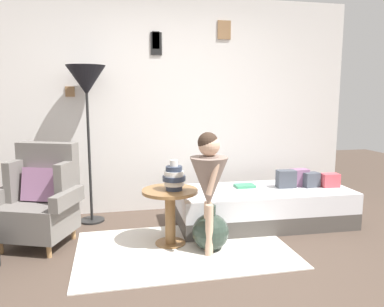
{
  "coord_description": "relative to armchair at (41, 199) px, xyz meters",
  "views": [
    {
      "loc": [
        -0.65,
        -2.69,
        1.43
      ],
      "look_at": [
        0.15,
        0.95,
        0.85
      ],
      "focal_mm": 35.25,
      "sensor_mm": 36.0,
      "label": 1
    }
  ],
  "objects": [
    {
      "name": "ground_plane",
      "position": [
        1.32,
        -1.04,
        -0.44
      ],
      "size": [
        12.0,
        12.0,
        0.0
      ],
      "primitive_type": "plane",
      "color": "#4C3D33"
    },
    {
      "name": "person_child",
      "position": [
        1.51,
        -0.59,
        0.27
      ],
      "size": [
        0.34,
        0.34,
        1.11
      ],
      "color": "#D8AD8E",
      "rests_on": "ground"
    },
    {
      "name": "pillow_head",
      "position": [
        3.09,
        -0.01,
        0.04
      ],
      "size": [
        0.2,
        0.13,
        0.15
      ],
      "primitive_type": "cube",
      "rotation": [
        0.0,
        0.0,
        -0.05
      ],
      "color": "#D64C56",
      "rests_on": "daybed"
    },
    {
      "name": "pillow_extra",
      "position": [
        2.59,
        0.07,
        0.06
      ],
      "size": [
        0.21,
        0.13,
        0.2
      ],
      "primitive_type": "cube",
      "rotation": [
        0.0,
        0.0,
        -0.06
      ],
      "color": "#474C56",
      "rests_on": "daybed"
    },
    {
      "name": "side_table",
      "position": [
        1.21,
        -0.3,
        -0.05
      ],
      "size": [
        0.53,
        0.53,
        0.54
      ],
      "color": "olive",
      "rests_on": "ground"
    },
    {
      "name": "rug",
      "position": [
        1.31,
        -0.45,
        -0.43
      ],
      "size": [
        1.96,
        1.27,
        0.01
      ],
      "primitive_type": "cube",
      "color": "silver",
      "rests_on": "ground"
    },
    {
      "name": "pillow_mid",
      "position": [
        2.88,
        0.04,
        0.04
      ],
      "size": [
        0.19,
        0.14,
        0.16
      ],
      "primitive_type": "cube",
      "rotation": [
        0.0,
        0.0,
        0.1
      ],
      "color": "#474C56",
      "rests_on": "daybed"
    },
    {
      "name": "daybed",
      "position": [
        2.32,
        0.06,
        -0.24
      ],
      "size": [
        1.92,
        0.86,
        0.4
      ],
      "color": "#4C4742",
      "rests_on": "ground"
    },
    {
      "name": "pillow_back",
      "position": [
        2.78,
        0.12,
        0.06
      ],
      "size": [
        0.19,
        0.12,
        0.19
      ],
      "primitive_type": "cube",
      "rotation": [
        0.0,
        0.0,
        0.01
      ],
      "color": "gray",
      "rests_on": "daybed"
    },
    {
      "name": "floor_lamp",
      "position": [
        0.44,
        0.56,
        1.09
      ],
      "size": [
        0.42,
        0.42,
        1.75
      ],
      "color": "black",
      "rests_on": "ground"
    },
    {
      "name": "book_on_daybed",
      "position": [
        2.14,
        0.19,
        -0.02
      ],
      "size": [
        0.22,
        0.16,
        0.03
      ],
      "primitive_type": "cube",
      "rotation": [
        0.0,
        0.0,
        -0.02
      ],
      "color": "#3E9267",
      "rests_on": "daybed"
    },
    {
      "name": "demijohn_near",
      "position": [
        1.55,
        -0.5,
        -0.26
      ],
      "size": [
        0.34,
        0.34,
        0.43
      ],
      "color": "#2D3D33",
      "rests_on": "ground"
    },
    {
      "name": "gallery_wall",
      "position": [
        1.32,
        0.91,
        0.86
      ],
      "size": [
        4.8,
        0.12,
        2.6
      ],
      "color": "silver",
      "rests_on": "ground"
    },
    {
      "name": "vase_striped",
      "position": [
        1.24,
        -0.33,
        0.23
      ],
      "size": [
        0.22,
        0.22,
        0.29
      ],
      "color": "#2D384C",
      "rests_on": "side_table"
    },
    {
      "name": "armchair",
      "position": [
        0.0,
        0.0,
        0.0
      ],
      "size": [
        0.89,
        0.79,
        0.97
      ],
      "color": "tan",
      "rests_on": "ground"
    }
  ]
}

